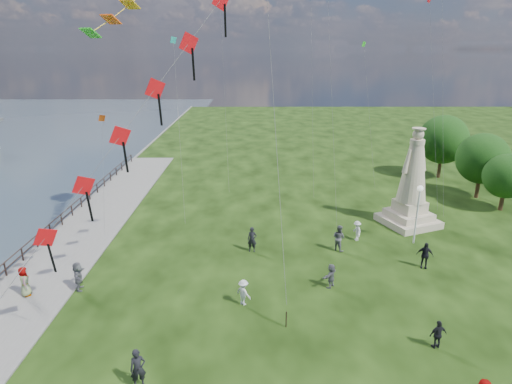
{
  "coord_description": "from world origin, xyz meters",
  "views": [
    {
      "loc": [
        -1.07,
        -15.25,
        13.27
      ],
      "look_at": [
        -1.0,
        8.0,
        5.5
      ],
      "focal_mm": 30.0,
      "sensor_mm": 36.0,
      "label": 1
    }
  ],
  "objects_px": {
    "statue": "(412,189)",
    "person_5": "(78,276)",
    "person_2": "(243,292)",
    "person_8": "(357,231)",
    "person_0": "(138,369)",
    "person_6": "(252,240)",
    "person_7": "(339,238)",
    "person_9": "(425,255)",
    "person_10": "(25,283)",
    "person_11": "(331,276)",
    "person_3": "(438,334)",
    "lamppost": "(419,202)"
  },
  "relations": [
    {
      "from": "statue",
      "to": "person_5",
      "type": "relative_size",
      "value": 4.44
    },
    {
      "from": "person_2",
      "to": "person_8",
      "type": "xyz_separation_m",
      "value": [
        8.05,
        8.27,
        0.0
      ]
    },
    {
      "from": "person_0",
      "to": "person_6",
      "type": "xyz_separation_m",
      "value": [
        4.6,
        12.47,
        0.01
      ]
    },
    {
      "from": "person_2",
      "to": "person_7",
      "type": "distance_m",
      "value": 9.26
    },
    {
      "from": "person_2",
      "to": "person_7",
      "type": "height_order",
      "value": "person_7"
    },
    {
      "from": "person_9",
      "to": "person_8",
      "type": "bearing_deg",
      "value": 148.36
    },
    {
      "from": "person_6",
      "to": "person_9",
      "type": "bearing_deg",
      "value": -4.56
    },
    {
      "from": "person_9",
      "to": "person_10",
      "type": "distance_m",
      "value": 23.91
    },
    {
      "from": "person_0",
      "to": "person_11",
      "type": "height_order",
      "value": "person_0"
    },
    {
      "from": "person_6",
      "to": "person_11",
      "type": "relative_size",
      "value": 1.2
    },
    {
      "from": "person_3",
      "to": "person_8",
      "type": "xyz_separation_m",
      "value": [
        -1.07,
        11.88,
        0.02
      ]
    },
    {
      "from": "person_0",
      "to": "person_8",
      "type": "distance_m",
      "value": 18.78
    },
    {
      "from": "person_0",
      "to": "person_8",
      "type": "bearing_deg",
      "value": 27.92
    },
    {
      "from": "person_2",
      "to": "person_3",
      "type": "distance_m",
      "value": 9.81
    },
    {
      "from": "person_0",
      "to": "person_3",
      "type": "xyz_separation_m",
      "value": [
        13.29,
        2.38,
        -0.16
      ]
    },
    {
      "from": "statue",
      "to": "person_8",
      "type": "distance_m",
      "value": 6.09
    },
    {
      "from": "person_9",
      "to": "person_2",
      "type": "bearing_deg",
      "value": -140.91
    },
    {
      "from": "person_11",
      "to": "person_6",
      "type": "bearing_deg",
      "value": -97.27
    },
    {
      "from": "statue",
      "to": "person_8",
      "type": "relative_size",
      "value": 5.19
    },
    {
      "from": "person_3",
      "to": "statue",
      "type": "bearing_deg",
      "value": -116.02
    },
    {
      "from": "person_0",
      "to": "person_11",
      "type": "distance_m",
      "value": 12.08
    },
    {
      "from": "statue",
      "to": "person_0",
      "type": "height_order",
      "value": "statue"
    },
    {
      "from": "lamppost",
      "to": "person_7",
      "type": "bearing_deg",
      "value": -168.72
    },
    {
      "from": "person_0",
      "to": "person_2",
      "type": "bearing_deg",
      "value": 33.68
    },
    {
      "from": "person_6",
      "to": "person_0",
      "type": "bearing_deg",
      "value": -102.78
    },
    {
      "from": "person_2",
      "to": "person_9",
      "type": "bearing_deg",
      "value": -119.32
    },
    {
      "from": "person_3",
      "to": "person_7",
      "type": "height_order",
      "value": "person_7"
    },
    {
      "from": "person_3",
      "to": "person_8",
      "type": "relative_size",
      "value": 0.97
    },
    {
      "from": "person_0",
      "to": "person_6",
      "type": "relative_size",
      "value": 0.99
    },
    {
      "from": "person_3",
      "to": "person_10",
      "type": "height_order",
      "value": "person_10"
    },
    {
      "from": "person_0",
      "to": "person_5",
      "type": "height_order",
      "value": "person_0"
    },
    {
      "from": "person_7",
      "to": "person_2",
      "type": "bearing_deg",
      "value": 94.49
    },
    {
      "from": "lamppost",
      "to": "person_0",
      "type": "bearing_deg",
      "value": -139.69
    },
    {
      "from": "person_0",
      "to": "person_2",
      "type": "relative_size",
      "value": 1.19
    },
    {
      "from": "lamppost",
      "to": "person_9",
      "type": "distance_m",
      "value": 4.35
    },
    {
      "from": "person_6",
      "to": "person_7",
      "type": "relative_size",
      "value": 0.96
    },
    {
      "from": "person_2",
      "to": "person_10",
      "type": "height_order",
      "value": "person_10"
    },
    {
      "from": "person_8",
      "to": "lamppost",
      "type": "bearing_deg",
      "value": 71.2
    },
    {
      "from": "person_8",
      "to": "person_11",
      "type": "xyz_separation_m",
      "value": [
        -2.98,
        -6.47,
        -0.01
      ]
    },
    {
      "from": "person_7",
      "to": "person_11",
      "type": "xyz_separation_m",
      "value": [
        -1.36,
        -4.87,
        -0.19
      ]
    },
    {
      "from": "statue",
      "to": "person_9",
      "type": "height_order",
      "value": "statue"
    },
    {
      "from": "person_5",
      "to": "person_11",
      "type": "xyz_separation_m",
      "value": [
        14.63,
        0.24,
        -0.13
      ]
    },
    {
      "from": "person_9",
      "to": "lamppost",
      "type": "bearing_deg",
      "value": 98.92
    },
    {
      "from": "person_11",
      "to": "person_0",
      "type": "bearing_deg",
      "value": -11.84
    },
    {
      "from": "lamppost",
      "to": "person_8",
      "type": "distance_m",
      "value": 4.71
    },
    {
      "from": "person_6",
      "to": "person_10",
      "type": "relative_size",
      "value": 1.02
    },
    {
      "from": "person_0",
      "to": "person_3",
      "type": "distance_m",
      "value": 13.5
    },
    {
      "from": "person_3",
      "to": "person_11",
      "type": "xyz_separation_m",
      "value": [
        -4.06,
        5.41,
        0.01
      ]
    },
    {
      "from": "person_0",
      "to": "person_8",
      "type": "height_order",
      "value": "person_0"
    },
    {
      "from": "lamppost",
      "to": "person_10",
      "type": "height_order",
      "value": "lamppost"
    }
  ]
}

